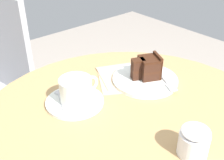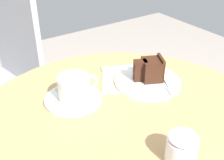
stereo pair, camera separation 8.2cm
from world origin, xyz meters
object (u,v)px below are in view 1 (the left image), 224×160
at_px(saucer, 75,101).
at_px(napkin, 125,77).
at_px(cake_slice, 148,68).
at_px(fork, 166,81).
at_px(sugar_pot, 194,141).
at_px(coffee_cup, 76,90).
at_px(teaspoon, 60,98).
at_px(cake_plate, 145,80).

relative_size(saucer, napkin, 0.70).
relative_size(cake_slice, fork, 0.67).
bearing_deg(cake_slice, napkin, 126.65).
bearing_deg(saucer, sugar_pot, -75.14).
bearing_deg(saucer, coffee_cup, -48.91).
xyz_separation_m(saucer, teaspoon, (-0.03, 0.04, 0.01)).
relative_size(fork, sugar_pot, 1.99).
xyz_separation_m(cake_slice, napkin, (-0.04, 0.06, -0.04)).
bearing_deg(teaspoon, cake_plate, -86.37).
bearing_deg(sugar_pot, coffee_cup, 104.32).
xyz_separation_m(cake_plate, sugar_pot, (-0.15, -0.28, 0.03)).
distance_m(coffee_cup, sugar_pot, 0.33).
height_order(saucer, cake_plate, cake_plate).
xyz_separation_m(teaspoon, sugar_pot, (0.11, -0.37, 0.03)).
distance_m(saucer, teaspoon, 0.04).
distance_m(coffee_cup, cake_slice, 0.24).
bearing_deg(coffee_cup, cake_slice, -10.17).
distance_m(saucer, coffee_cup, 0.04).
height_order(fork, sugar_pot, sugar_pot).
relative_size(cake_plate, sugar_pot, 2.79).
bearing_deg(napkin, coffee_cup, -175.71).
height_order(cake_plate, napkin, cake_plate).
bearing_deg(fork, coffee_cup, -86.24).
bearing_deg(teaspoon, saucer, -122.44).
bearing_deg(sugar_pot, cake_plate, 62.40).
xyz_separation_m(fork, napkin, (-0.07, 0.11, -0.01)).
xyz_separation_m(saucer, cake_plate, (0.23, -0.05, 0.00)).
height_order(coffee_cup, napkin, coffee_cup).
distance_m(cake_slice, fork, 0.07).
distance_m(saucer, napkin, 0.20).
xyz_separation_m(saucer, fork, (0.27, -0.11, 0.01)).
bearing_deg(coffee_cup, saucer, 131.09).
xyz_separation_m(cake_plate, cake_slice, (0.01, 0.00, 0.04)).
distance_m(coffee_cup, teaspoon, 0.06).
bearing_deg(napkin, cake_slice, -53.35).
xyz_separation_m(saucer, coffee_cup, (0.00, -0.01, 0.04)).
xyz_separation_m(teaspoon, napkin, (0.23, -0.03, -0.01)).
height_order(teaspoon, napkin, teaspoon).
relative_size(cake_plate, fork, 1.40).
distance_m(teaspoon, cake_slice, 0.29).
height_order(teaspoon, cake_slice, cake_slice).
distance_m(cake_slice, napkin, 0.08).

